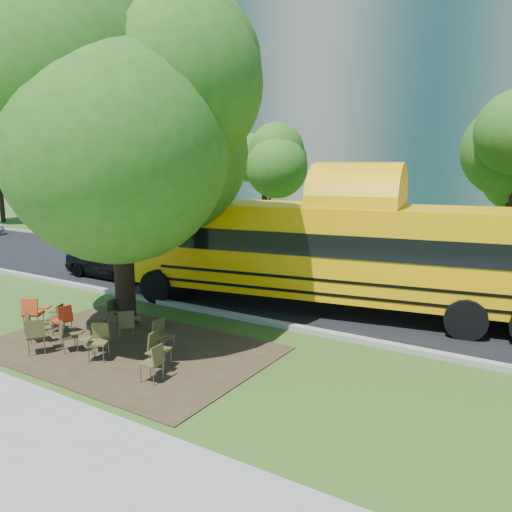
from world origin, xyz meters
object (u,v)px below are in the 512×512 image
Objects in this scene: chair_8 at (64,317)px; chair_10 at (114,310)px; main_tree at (117,127)px; school_bus at (351,252)px; chair_5 at (98,338)px; chair_1 at (33,324)px; chair_9 at (57,315)px; chair_4 at (67,333)px; bg_car_silver at (99,231)px; chair_0 at (33,311)px; chair_2 at (37,333)px; chair_6 at (154,359)px; chair_3 at (101,331)px; chair_12 at (162,333)px; chair_7 at (157,347)px; bg_car_red at (165,244)px; black_car at (110,261)px; chair_11 at (128,323)px; pedestrian_b at (79,220)px; pedestrian_a at (73,221)px.

chair_8 reaches higher than chair_10.
school_bus is at bearing 42.65° from main_tree.
chair_5 is 1.01× the size of chair_8.
chair_1 reaches higher than chair_9.
chair_4 is 17.34m from bg_car_silver.
chair_0 is at bearing -132.47° from main_tree.
chair_6 is (3.44, 0.34, -0.04)m from chair_2.
chair_1 is 16.46m from bg_car_silver.
chair_5 reaches higher than chair_3.
chair_5 is 2.13m from chair_8.
chair_12 is (3.26, 1.18, 0.02)m from chair_1.
chair_2 is 0.68m from chair_4.
chair_8 is (-0.53, 1.15, -0.02)m from chair_2.
chair_3 is 0.59m from chair_5.
chair_5 is (2.29, 0.10, 0.04)m from chair_1.
main_tree is 6.46m from chair_6.
chair_6 is 0.68m from chair_7.
chair_7 is 1.06× the size of chair_10.
chair_4 is 0.92× the size of chair_7.
chair_6 is 0.16× the size of bg_car_red.
black_car is at bearing 173.84° from school_bus.
chair_2 is 1.05× the size of chair_7.
chair_7 is 0.19× the size of bg_car_silver.
chair_6 is 0.95× the size of chair_11.
chair_7 is 9.84m from black_car.
chair_2 is at bearing -8.47° from chair_1.
chair_3 reaches higher than chair_6.
chair_12 is (1.99, 1.15, 0.04)m from chair_4.
main_tree is at bearing 38.11° from pedestrian_b.
chair_1 is at bearing -67.23° from chair_12.
pedestrian_a reaches higher than chair_10.
bg_car_red reaches higher than chair_6.
black_car reaches higher than chair_11.
chair_6 reaches higher than chair_9.
bg_car_silver reaches higher than chair_11.
bg_car_silver is at bearing -123.32° from chair_12.
chair_5 is 2.59m from chair_9.
chair_5 is (0.40, -0.43, 0.02)m from chair_3.
chair_4 is at bearing -145.83° from bg_car_red.
chair_4 is 1.98m from chair_10.
chair_10 is at bearing 106.85° from chair_11.
chair_6 is at bearing 39.96° from chair_12.
chair_2 is 1.03× the size of chair_8.
chair_0 is at bearing 104.37° from chair_8.
chair_3 is at bearing 36.22° from chair_10.
chair_2 is 23.47m from pedestrian_b.
school_bus is 2.99× the size of bg_car_silver.
chair_1 is at bearing -102.89° from pedestrian_a.
chair_6 is 0.98× the size of chair_12.
chair_3 is at bearing -106.13° from chair_7.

